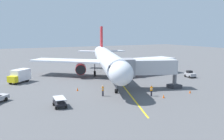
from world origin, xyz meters
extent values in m
plane|color=#565659|center=(0.00, 0.00, 0.00)|extent=(220.00, 220.00, 0.00)
cube|color=yellow|center=(0.80, 8.80, 0.01)|extent=(13.91, 37.67, 0.01)
cylinder|color=silver|center=(0.80, 2.80, 4.10)|extent=(15.20, 33.25, 3.80)
ellipsoid|color=silver|center=(7.03, 19.90, 4.10)|extent=(4.76, 4.99, 3.61)
cone|color=silver|center=(-5.53, -14.59, 4.10)|extent=(4.24, 3.99, 3.42)
cube|color=black|center=(6.55, 18.58, 4.65)|extent=(3.58, 2.61, 0.90)
cube|color=silver|center=(-8.48, 2.22, 3.50)|extent=(17.22, 5.79, 0.36)
cylinder|color=red|center=(-4.99, 3.84, 2.00)|extent=(3.32, 3.98, 2.30)
cylinder|color=black|center=(-4.39, 5.49, 2.00)|extent=(2.04, 0.91, 2.10)
cube|color=silver|center=(7.54, -3.62, 3.50)|extent=(16.15, 15.27, 0.36)
cylinder|color=red|center=(5.91, -0.13, 2.00)|extent=(3.32, 3.98, 2.30)
cylinder|color=black|center=(6.51, 1.52, 2.00)|extent=(2.04, 0.91, 2.10)
cube|color=red|center=(-4.50, -11.77, 7.90)|extent=(1.98, 4.63, 7.20)
cube|color=silver|center=(-7.40, -10.39, 4.70)|extent=(6.48, 2.62, 0.24)
cube|color=silver|center=(-1.39, -12.58, 4.70)|extent=(6.52, 5.83, 0.24)
cylinder|color=slate|center=(5.42, 15.48, 1.73)|extent=(0.24, 0.24, 2.77)
cylinder|color=black|center=(5.42, 15.48, 0.35)|extent=(0.66, 0.81, 0.70)
cylinder|color=slate|center=(-2.67, 0.87, 1.94)|extent=(0.24, 0.24, 2.77)
cylinder|color=black|center=(-2.67, 0.87, 0.55)|extent=(0.80, 1.19, 1.10)
cylinder|color=slate|center=(2.22, -0.91, 1.94)|extent=(0.24, 0.24, 2.77)
cylinder|color=black|center=(2.22, -0.91, 0.55)|extent=(0.80, 1.19, 1.10)
cube|color=#B7B7BC|center=(-1.54, 15.36, 3.90)|extent=(9.35, 5.52, 2.50)
cube|color=gray|center=(2.69, 13.82, 3.90)|extent=(3.73, 3.96, 3.00)
cylinder|color=slate|center=(-5.77, 16.90, 1.95)|extent=(0.70, 0.70, 3.90)
cube|color=#333338|center=(-5.77, 16.90, 0.30)|extent=(2.00, 2.00, 0.60)
cylinder|color=#23232D|center=(1.38, 19.65, 0.44)|extent=(0.26, 0.26, 0.88)
cube|color=orange|center=(1.38, 19.65, 1.18)|extent=(0.44, 0.36, 0.60)
cube|color=silver|center=(1.38, 19.65, 1.18)|extent=(0.46, 0.37, 0.10)
sphere|color=brown|center=(1.38, 19.65, 1.60)|extent=(0.22, 0.22, 0.22)
cylinder|color=#23232D|center=(8.16, 16.13, 0.44)|extent=(0.26, 0.26, 0.88)
cube|color=orange|center=(8.16, 16.13, 1.18)|extent=(0.42, 0.45, 0.60)
cube|color=silver|center=(8.16, 16.13, 1.18)|extent=(0.45, 0.47, 0.10)
sphere|color=tan|center=(8.16, 16.13, 1.60)|extent=(0.22, 0.22, 0.22)
cylinder|color=#23232D|center=(0.59, 11.07, 0.44)|extent=(0.26, 0.26, 0.88)
cube|color=orange|center=(0.59, 11.07, 1.18)|extent=(0.39, 0.45, 0.60)
cube|color=silver|center=(0.59, 11.07, 1.18)|extent=(0.41, 0.47, 0.10)
sphere|color=brown|center=(0.59, 11.07, 1.60)|extent=(0.22, 0.22, 0.22)
cube|color=#9E9EA3|center=(-15.75, 10.81, 0.65)|extent=(1.78, 2.47, 0.70)
cube|color=black|center=(-15.78, 10.52, 1.25)|extent=(1.21, 1.03, 0.50)
cylinder|color=black|center=(-16.29, 11.69, 0.30)|extent=(0.33, 0.63, 0.60)
cylinder|color=black|center=(-15.00, 11.52, 0.30)|extent=(0.33, 0.63, 0.60)
cylinder|color=black|center=(-16.49, 10.10, 0.30)|extent=(0.33, 0.63, 0.60)
cylinder|color=black|center=(-15.21, 9.94, 0.30)|extent=(0.33, 0.63, 0.60)
cube|color=#9E9EA3|center=(22.69, 12.03, 0.62)|extent=(2.63, 2.60, 0.60)
cylinder|color=black|center=(21.99, 12.26, 0.32)|extent=(0.64, 0.62, 0.64)
cube|color=black|center=(15.70, 18.53, 0.56)|extent=(1.59, 2.70, 0.24)
cube|color=silver|center=(15.70, 18.53, 1.23)|extent=(1.59, 2.70, 0.08)
cylinder|color=slate|center=(15.17, 19.77, 0.96)|extent=(0.06, 0.06, 0.55)
cylinder|color=slate|center=(16.41, 19.68, 0.96)|extent=(0.06, 0.06, 0.55)
cylinder|color=slate|center=(14.99, 17.38, 0.96)|extent=(0.06, 0.06, 0.55)
cylinder|color=slate|center=(16.23, 17.28, 0.96)|extent=(0.06, 0.06, 0.55)
cylinder|color=black|center=(15.13, 19.52, 0.22)|extent=(0.28, 0.46, 0.44)
cylinder|color=black|center=(16.42, 19.43, 0.22)|extent=(0.28, 0.46, 0.44)
cylinder|color=black|center=(14.98, 17.63, 0.22)|extent=(0.28, 0.46, 0.44)
cylinder|color=black|center=(16.28, 17.53, 0.22)|extent=(0.28, 0.46, 0.44)
cube|color=yellow|center=(19.72, 0.37, 1.02)|extent=(2.53, 2.55, 1.20)
cube|color=black|center=(20.25, 0.84, 1.22)|extent=(1.25, 1.38, 0.70)
cube|color=silver|center=(18.26, -0.92, 1.52)|extent=(4.02, 3.88, 2.20)
cylinder|color=black|center=(19.48, 1.02, 0.42)|extent=(0.79, 0.74, 0.84)
cylinder|color=black|center=(20.34, 0.05, 0.42)|extent=(0.79, 0.74, 0.84)
cylinder|color=black|center=(17.08, -1.10, 0.42)|extent=(0.79, 0.74, 0.84)
cylinder|color=black|center=(17.94, -2.07, 0.42)|extent=(0.79, 0.74, 0.84)
cone|color=#F2590F|center=(0.41, 21.46, 0.28)|extent=(0.32, 0.32, 0.55)
cone|color=#F2590F|center=(-5.35, 21.14, 0.28)|extent=(0.32, 0.32, 0.55)
cone|color=#F2590F|center=(10.59, 11.08, 0.28)|extent=(0.32, 0.32, 0.55)
camera|label=1|loc=(23.71, 49.39, 9.94)|focal=38.48mm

